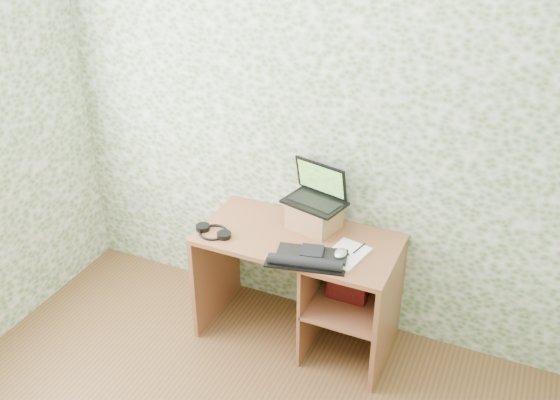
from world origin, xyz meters
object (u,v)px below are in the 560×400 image
at_px(riser, 314,216).
at_px(keyboard, 309,258).
at_px(laptop, 317,193).
at_px(notepad, 346,254).
at_px(desk, 311,274).

height_order(riser, keyboard, riser).
distance_m(riser, laptop, 0.14).
distance_m(laptop, notepad, 0.43).
bearing_deg(riser, desk, -72.89).
distance_m(riser, notepad, 0.36).
bearing_deg(riser, notepad, -37.08).
relative_size(keyboard, notepad, 1.64).
bearing_deg(keyboard, laptop, 93.01).
relative_size(riser, notepad, 0.99).
height_order(laptop, notepad, laptop).
bearing_deg(desk, keyboard, -73.14).
height_order(desk, riser, riser).
distance_m(laptop, keyboard, 0.45).
bearing_deg(riser, laptop, 90.00).
relative_size(desk, keyboard, 2.60).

